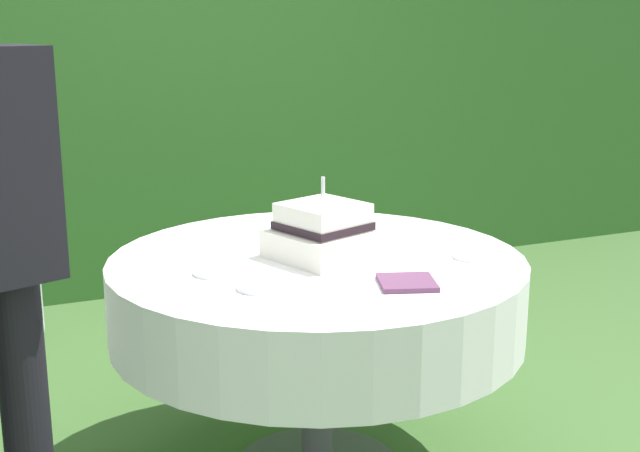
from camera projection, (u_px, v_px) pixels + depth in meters
foliage_hedge at (142, 22)px, 4.60m from camera, size 6.96×0.70×2.88m
cake_table at (317, 295)px, 2.63m from camera, size 1.29×1.29×0.74m
wedding_cake at (323, 232)px, 2.59m from camera, size 0.36×0.37×0.25m
serving_plate_near at (259, 287)px, 2.29m from camera, size 0.12×0.12×0.01m
serving_plate_far at (472, 256)px, 2.59m from camera, size 0.12×0.12×0.01m
serving_plate_left at (214, 272)px, 2.43m from camera, size 0.12×0.12×0.01m
serving_plate_right at (328, 224)px, 3.00m from camera, size 0.11×0.11×0.01m
napkin_stack at (407, 283)px, 2.33m from camera, size 0.20×0.20×0.01m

